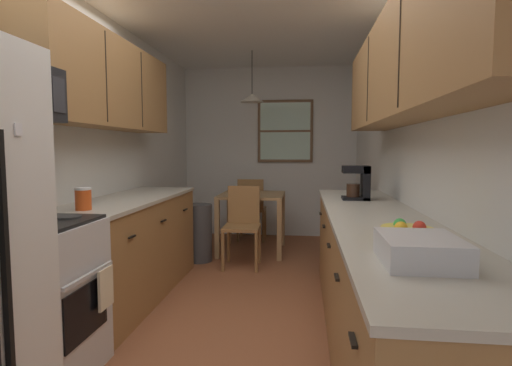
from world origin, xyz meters
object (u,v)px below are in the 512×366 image
at_px(stove_range, 33,300).
at_px(mug_by_coffeemaker, 354,188).
at_px(dining_chair_near, 243,222).
at_px(storage_canister, 83,199).
at_px(fruit_bowl, 407,232).
at_px(dining_table, 252,204).
at_px(coffee_maker, 359,182).
at_px(dish_rack, 420,250).
at_px(microwave_over_range, 4,91).
at_px(dining_chair_far, 251,206).
at_px(trash_bin, 199,233).

distance_m(stove_range, mug_by_coffeemaker, 2.81).
distance_m(stove_range, dining_chair_near, 2.54).
relative_size(storage_canister, mug_by_coffeemaker, 1.36).
distance_m(storage_canister, fruit_bowl, 2.12).
distance_m(dining_table, storage_canister, 2.64).
distance_m(coffee_maker, fruit_bowl, 1.52).
bearing_deg(fruit_bowl, stove_range, 176.20).
bearing_deg(dish_rack, storage_canister, 150.87).
bearing_deg(mug_by_coffeemaker, microwave_over_range, -137.90).
bearing_deg(fruit_bowl, dining_chair_near, 114.67).
xyz_separation_m(microwave_over_range, coffee_maker, (2.09, 1.38, -0.59)).
bearing_deg(dish_rack, dining_table, 106.99).
xyz_separation_m(dining_chair_far, mug_by_coffeemaker, (1.23, -1.75, 0.45)).
xyz_separation_m(stove_range, fruit_bowl, (2.00, -0.13, 0.47)).
height_order(mug_by_coffeemaker, fruit_bowl, same).
xyz_separation_m(dining_chair_near, storage_canister, (-0.84, -1.84, 0.48)).
height_order(microwave_over_range, dining_chair_far, microwave_over_range).
bearing_deg(storage_canister, fruit_bowl, -19.20).
relative_size(dining_table, dining_chair_far, 0.93).
relative_size(dining_chair_far, coffee_maker, 3.16).
bearing_deg(coffee_maker, dining_table, 124.15).
distance_m(stove_range, microwave_over_range, 1.17).
bearing_deg(microwave_over_range, coffee_maker, 33.46).
bearing_deg(trash_bin, dining_chair_near, -12.39).
xyz_separation_m(dining_table, mug_by_coffeemaker, (1.14, -1.12, 0.32)).
bearing_deg(coffee_maker, mug_by_coffeemaker, 87.67).
relative_size(dining_chair_near, mug_by_coffeemaker, 7.82).
height_order(storage_canister, dish_rack, storage_canister).
xyz_separation_m(dining_chair_near, trash_bin, (-0.54, 0.12, -0.16)).
bearing_deg(dining_chair_far, trash_bin, -112.70).
relative_size(dining_chair_near, dish_rack, 2.65).
xyz_separation_m(dining_chair_near, dining_chair_far, (-0.06, 1.25, 0.00)).
height_order(stove_range, mug_by_coffeemaker, stove_range).
distance_m(trash_bin, mug_by_coffeemaker, 1.91).
bearing_deg(trash_bin, coffee_maker, -34.05).
relative_size(stove_range, dining_chair_far, 1.22).
height_order(dining_chair_far, mug_by_coffeemaker, mug_by_coffeemaker).
height_order(stove_range, storage_canister, stove_range).
height_order(coffee_maker, dish_rack, coffee_maker).
height_order(microwave_over_range, dish_rack, microwave_over_range).
height_order(fruit_bowl, dish_rack, dish_rack).
bearing_deg(stove_range, dish_rack, -15.05).
distance_m(dining_chair_far, fruit_bowl, 4.01).
bearing_deg(mug_by_coffeemaker, dining_chair_far, 125.18).
bearing_deg(dish_rack, mug_by_coffeemaker, 88.76).
distance_m(storage_canister, dish_rack, 2.24).
bearing_deg(mug_by_coffeemaker, dining_table, 135.47).
bearing_deg(stove_range, mug_by_coffeemaker, 43.67).
bearing_deg(fruit_bowl, dish_rack, -97.21).
bearing_deg(microwave_over_range, dining_chair_near, 68.51).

